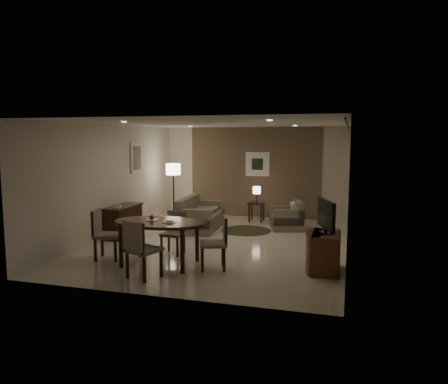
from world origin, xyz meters
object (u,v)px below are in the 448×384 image
(dining_table, at_px, (160,243))
(chair_left, at_px, (108,235))
(side_table, at_px, (257,212))
(chair_near, at_px, (144,249))
(chair_right, at_px, (213,243))
(chair_far, at_px, (173,233))
(sofa, at_px, (201,213))
(console_desk, at_px, (123,221))
(tv_cabinet, at_px, (326,252))
(floor_lamp, at_px, (174,192))
(armchair, at_px, (287,215))

(dining_table, distance_m, chair_left, 1.13)
(dining_table, xyz_separation_m, side_table, (0.88, 4.68, -0.14))
(dining_table, xyz_separation_m, chair_near, (0.07, -0.80, 0.09))
(chair_right, distance_m, side_table, 4.69)
(chair_far, xyz_separation_m, sofa, (-0.26, 2.52, -0.02))
(console_desk, distance_m, sofa, 2.02)
(sofa, relative_size, side_table, 3.19)
(tv_cabinet, xyz_separation_m, side_table, (-2.16, 4.24, -0.07))
(chair_left, height_order, side_table, chair_left)
(chair_right, bearing_deg, floor_lamp, -169.10)
(chair_far, bearing_deg, side_table, 78.09)
(tv_cabinet, bearing_deg, chair_right, -167.56)
(dining_table, relative_size, armchair, 2.14)
(chair_right, height_order, floor_lamp, floor_lamp)
(chair_near, xyz_separation_m, chair_far, (-0.11, 1.54, -0.07))
(tv_cabinet, relative_size, chair_far, 1.03)
(console_desk, height_order, chair_right, chair_right)
(console_desk, bearing_deg, sofa, 40.53)
(tv_cabinet, xyz_separation_m, chair_right, (-1.99, -0.44, 0.14))
(side_table, xyz_separation_m, floor_lamp, (-2.36, -0.47, 0.54))
(sofa, xyz_separation_m, armchair, (2.16, 0.60, -0.05))
(console_desk, xyz_separation_m, dining_table, (1.85, -1.94, 0.04))
(chair_near, bearing_deg, side_table, -79.85)
(chair_near, distance_m, sofa, 4.07)
(chair_left, distance_m, side_table, 5.05)
(chair_far, bearing_deg, tv_cabinet, -4.26)
(chair_left, distance_m, armchair, 4.84)
(chair_right, bearing_deg, side_table, 162.04)
(chair_near, bearing_deg, floor_lamp, -54.31)
(chair_far, xyz_separation_m, side_table, (0.92, 3.94, -0.16))
(console_desk, distance_m, armchair, 4.17)
(console_desk, xyz_separation_m, chair_right, (2.90, -1.94, 0.11))
(chair_left, height_order, sofa, chair_left)
(console_desk, xyz_separation_m, side_table, (2.73, 2.74, -0.10))
(chair_left, height_order, chair_right, chair_left)
(tv_cabinet, bearing_deg, chair_near, -157.36)
(chair_far, height_order, chair_left, chair_left)
(chair_left, distance_m, chair_right, 2.17)
(tv_cabinet, distance_m, chair_left, 4.19)
(console_desk, distance_m, chair_far, 2.17)
(chair_far, xyz_separation_m, chair_left, (-1.08, -0.69, 0.06))
(tv_cabinet, distance_m, dining_table, 3.08)
(armchair, bearing_deg, chair_right, -29.05)
(console_desk, bearing_deg, chair_right, -33.79)
(sofa, bearing_deg, tv_cabinet, -134.80)
(dining_table, xyz_separation_m, chair_right, (1.05, -0.00, 0.07))
(sofa, bearing_deg, chair_right, -162.10)
(sofa, xyz_separation_m, floor_lamp, (-1.17, 0.96, 0.40))
(chair_near, height_order, armchair, chair_near)
(chair_left, xyz_separation_m, armchair, (2.98, 3.81, -0.13))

